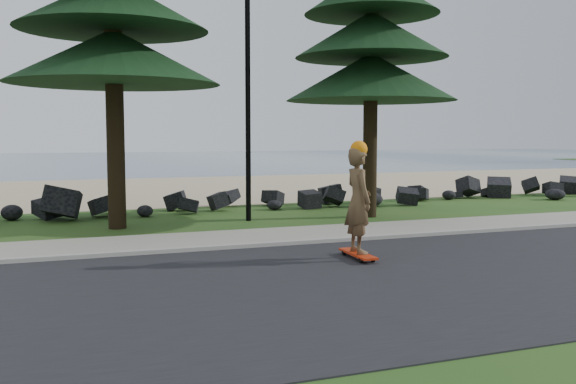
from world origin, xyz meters
name	(u,v)px	position (x,y,z in m)	size (l,w,h in m)	color
ground	(291,238)	(0.00, 0.00, 0.00)	(160.00, 160.00, 0.00)	#1F4816
road	(392,279)	(0.00, -4.50, 0.01)	(160.00, 7.00, 0.02)	black
kerb	(306,242)	(0.00, -0.90, 0.05)	(160.00, 0.20, 0.10)	#A29E92
sidewalk	(288,235)	(0.00, 0.20, 0.04)	(160.00, 2.00, 0.08)	gray
beach_sand	(171,189)	(0.00, 14.50, 0.01)	(160.00, 15.00, 0.01)	tan
ocean	(100,160)	(0.00, 51.00, 0.00)	(160.00, 58.00, 0.01)	#3B5A72
seawall_boulders	(225,211)	(0.00, 5.60, 0.00)	(60.00, 2.40, 1.10)	black
lamp_post	(248,67)	(0.00, 3.20, 4.13)	(0.25, 0.14, 8.14)	black
skateboarder	(358,201)	(0.24, -2.82, 1.11)	(0.51, 1.20, 2.20)	red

